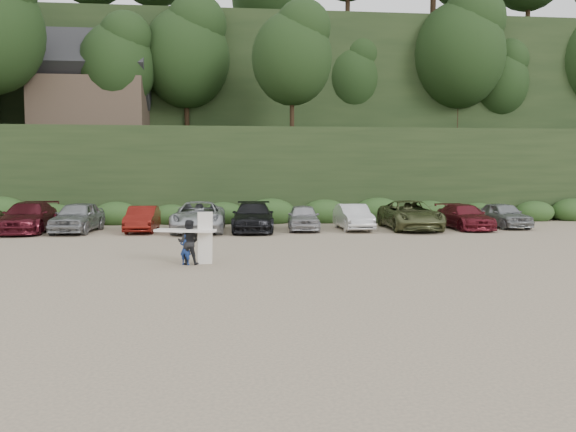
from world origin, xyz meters
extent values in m
plane|color=tan|center=(0.00, 0.00, 0.00)|extent=(120.00, 120.00, 0.00)
cube|color=black|center=(0.00, 22.00, 3.00)|extent=(80.00, 14.00, 6.00)
cube|color=black|center=(0.00, 40.00, 8.00)|extent=(90.00, 30.00, 16.00)
ellipsoid|color=black|center=(0.00, 22.00, 11.00)|extent=(66.00, 12.00, 10.00)
cube|color=#2B491E|center=(-0.55, 14.50, 0.60)|extent=(46.20, 2.00, 1.20)
cube|color=brown|center=(-12.00, 24.00, 8.00)|extent=(8.00, 6.00, 4.00)
imported|color=#4D111B|center=(-12.23, 10.17, 0.79)|extent=(2.52, 5.54, 1.57)
imported|color=gray|center=(-9.69, 10.00, 0.80)|extent=(2.13, 4.80, 1.60)
imported|color=maroon|center=(-6.37, 9.91, 0.68)|extent=(1.46, 4.11, 1.35)
imported|color=#AEB1B5|center=(-3.42, 9.61, 0.80)|extent=(2.71, 5.75, 1.59)
imported|color=black|center=(-0.56, 9.61, 0.77)|extent=(2.43, 5.39, 1.53)
imported|color=#A6A6AB|center=(2.17, 9.91, 0.70)|extent=(1.96, 4.21, 1.40)
imported|color=silver|center=(4.88, 9.79, 0.70)|extent=(1.55, 4.27, 1.40)
imported|color=#535934|center=(8.04, 9.64, 0.79)|extent=(2.86, 5.79, 1.58)
imported|color=maroon|center=(11.10, 9.60, 0.68)|extent=(2.06, 4.74, 1.36)
imported|color=gray|center=(13.66, 10.26, 0.72)|extent=(1.91, 4.29, 1.43)
imported|color=navy|center=(-3.24, -1.24, 0.55)|extent=(0.47, 0.40, 1.10)
cube|color=white|center=(-3.24, -1.24, 1.17)|extent=(2.09, 1.07, 0.08)
imported|color=black|center=(-3.15, -1.14, 0.76)|extent=(0.80, 0.66, 1.51)
cube|color=silver|center=(-2.60, -1.21, 0.89)|extent=(0.54, 0.36, 1.78)
camera|label=1|loc=(-1.70, -20.11, 3.06)|focal=35.00mm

